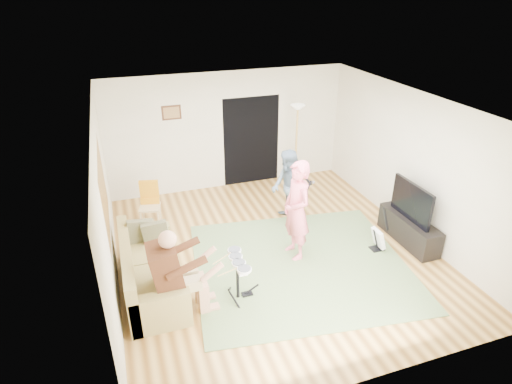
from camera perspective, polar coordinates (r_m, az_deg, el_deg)
The scene contains 19 objects.
floor at distance 7.90m, azimuth 2.49°, elevation -7.85°, with size 6.00×6.00×0.00m, color brown.
walls at distance 7.23m, azimuth 2.69°, elevation 1.03°, with size 5.50×6.00×2.70m, color beige, non-canonical shape.
ceiling at distance 6.76m, azimuth 2.94°, elevation 11.43°, with size 6.00×6.00×0.00m, color white.
window_blinds at distance 6.90m, azimuth -19.65°, elevation -0.02°, with size 2.05×2.05×0.00m, color brown.
doorway at distance 10.11m, azimuth -0.62°, elevation 6.81°, with size 2.10×2.10×0.00m, color black.
picture_frame at distance 9.47m, azimuth -11.21°, elevation 10.35°, with size 0.42×0.03×0.32m, color #3F2314.
area_rug at distance 7.57m, azimuth 5.94°, elevation -9.60°, with size 3.60×3.28×0.02m, color #5E7849.
sofa at distance 7.06m, azimuth -14.30°, elevation -10.68°, with size 0.86×2.08×0.84m.
drummer at distance 6.41m, azimuth -10.08°, elevation -11.56°, with size 0.91×0.51×1.40m.
drum_kit at distance 6.67m, azimuth -2.46°, elevation -11.72°, with size 0.40×0.72×0.74m.
singer at distance 7.35m, azimuth 5.45°, elevation -2.51°, with size 0.66×0.43×1.81m, color #F36981.
microphone at distance 7.22m, azimuth 7.05°, elevation 0.85°, with size 0.06×0.06×0.24m, color black, non-canonical shape.
guitarist at distance 8.43m, azimuth 4.26°, elevation 0.53°, with size 0.75×0.59×1.55m, color slate.
guitar_held at distance 8.39m, azimuth 5.58°, elevation 2.43°, with size 0.12×0.60×0.26m, color silver, non-canonical shape.
guitar_spare at distance 8.10m, azimuth 16.05°, elevation -5.92°, with size 0.31×0.28×0.87m.
torchiere_lamp at distance 9.77m, azimuth 5.46°, elevation 7.94°, with size 0.36×0.36×1.99m.
dining_chair at distance 8.78m, azimuth -13.94°, elevation -2.40°, with size 0.46×0.48×0.91m.
tv_cabinet at distance 8.53m, azimuth 19.70°, elevation -4.74°, with size 0.40×1.40×0.50m, color black.
television at distance 8.23m, azimuth 20.05°, elevation -1.22°, with size 0.06×1.05×0.70m, color black.
Camera 1 is at (-2.43, -6.06, 4.45)m, focal length 30.00 mm.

